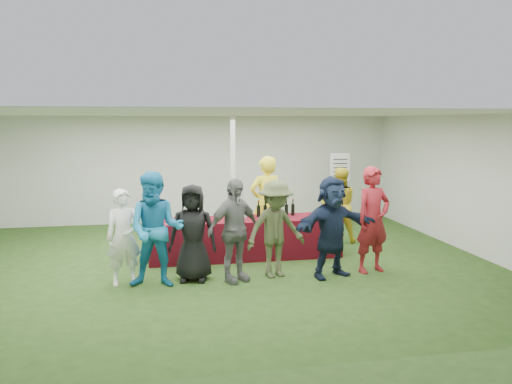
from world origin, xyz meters
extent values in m
plane|color=#284719|center=(0.00, 0.00, 0.00)|extent=(60.00, 60.00, 0.00)
plane|color=white|center=(0.00, 4.00, 1.35)|extent=(10.00, 0.00, 10.00)
plane|color=white|center=(0.00, -4.00, 1.35)|extent=(10.00, 0.00, 10.00)
plane|color=white|center=(5.00, 0.00, 1.35)|extent=(0.00, 8.00, 8.00)
plane|color=white|center=(0.00, 0.00, 2.70)|extent=(10.00, 10.00, 0.00)
cylinder|color=silver|center=(0.50, 1.20, 1.35)|extent=(0.10, 0.10, 2.70)
cube|color=#5F0B10|center=(0.61, 0.35, 0.38)|extent=(3.60, 0.80, 0.75)
cylinder|color=black|center=(0.88, 0.46, 0.86)|extent=(0.07, 0.07, 0.22)
cylinder|color=black|center=(0.88, 0.46, 1.01)|extent=(0.03, 0.03, 0.08)
cylinder|color=maroon|center=(0.88, 0.46, 1.06)|extent=(0.03, 0.03, 0.02)
cylinder|color=black|center=(1.02, 0.48, 0.86)|extent=(0.07, 0.07, 0.22)
cylinder|color=black|center=(1.02, 0.48, 1.01)|extent=(0.03, 0.03, 0.08)
cylinder|color=maroon|center=(1.02, 0.48, 1.06)|extent=(0.03, 0.03, 0.02)
cylinder|color=black|center=(1.16, 0.50, 0.86)|extent=(0.07, 0.07, 0.22)
cylinder|color=black|center=(1.16, 0.50, 1.01)|extent=(0.03, 0.03, 0.08)
cylinder|color=maroon|center=(1.16, 0.50, 1.06)|extent=(0.03, 0.03, 0.02)
cylinder|color=black|center=(1.31, 0.53, 0.86)|extent=(0.07, 0.07, 0.22)
cylinder|color=black|center=(1.31, 0.53, 1.01)|extent=(0.03, 0.03, 0.08)
cylinder|color=maroon|center=(1.31, 0.53, 1.06)|extent=(0.03, 0.03, 0.02)
cylinder|color=black|center=(1.44, 0.47, 0.86)|extent=(0.07, 0.07, 0.22)
cylinder|color=black|center=(1.44, 0.47, 1.01)|extent=(0.03, 0.03, 0.08)
cylinder|color=maroon|center=(1.44, 0.47, 1.06)|extent=(0.03, 0.03, 0.02)
cylinder|color=black|center=(1.57, 0.50, 0.86)|extent=(0.07, 0.07, 0.22)
cylinder|color=black|center=(1.57, 0.50, 1.01)|extent=(0.03, 0.03, 0.08)
cylinder|color=maroon|center=(1.57, 0.50, 1.06)|extent=(0.03, 0.03, 0.02)
cylinder|color=silver|center=(-0.85, 0.11, 0.75)|extent=(0.06, 0.06, 0.00)
cylinder|color=silver|center=(-0.85, 0.11, 0.79)|extent=(0.01, 0.01, 0.07)
cylinder|color=silver|center=(-0.85, 0.11, 0.87)|extent=(0.06, 0.06, 0.08)
cylinder|color=silver|center=(-0.47, 0.06, 0.75)|extent=(0.06, 0.06, 0.00)
cylinder|color=silver|center=(-0.47, 0.06, 0.79)|extent=(0.01, 0.01, 0.07)
cylinder|color=silver|center=(-0.47, 0.06, 0.87)|extent=(0.06, 0.06, 0.08)
cylinder|color=#43070A|center=(-0.47, 0.06, 0.84)|extent=(0.05, 0.05, 0.02)
cylinder|color=silver|center=(-0.21, 0.12, 0.75)|extent=(0.06, 0.06, 0.00)
cylinder|color=silver|center=(-0.21, 0.12, 0.79)|extent=(0.01, 0.01, 0.07)
cylinder|color=silver|center=(-0.21, 0.12, 0.87)|extent=(0.06, 0.06, 0.08)
cylinder|color=silver|center=(0.27, 0.04, 0.75)|extent=(0.06, 0.06, 0.00)
cylinder|color=silver|center=(0.27, 0.04, 0.79)|extent=(0.01, 0.01, 0.07)
cylinder|color=silver|center=(0.27, 0.04, 0.87)|extent=(0.06, 0.06, 0.08)
cylinder|color=#43070A|center=(0.27, 0.04, 0.84)|extent=(0.05, 0.05, 0.02)
cylinder|color=silver|center=(1.95, 0.10, 0.75)|extent=(0.06, 0.06, 0.00)
cylinder|color=silver|center=(1.95, 0.10, 0.79)|extent=(0.01, 0.01, 0.07)
cylinder|color=silver|center=(1.95, 0.10, 0.87)|extent=(0.06, 0.06, 0.08)
cylinder|color=silver|center=(0.32, 0.09, 0.75)|extent=(0.06, 0.06, 0.00)
cylinder|color=silver|center=(0.32, 0.09, 0.79)|extent=(0.01, 0.01, 0.07)
cylinder|color=silver|center=(0.32, 0.09, 0.87)|extent=(0.06, 0.06, 0.08)
cylinder|color=silver|center=(0.62, 0.43, 0.85)|extent=(0.07, 0.07, 0.20)
cylinder|color=silver|center=(0.62, 0.43, 0.96)|extent=(0.03, 0.03, 0.03)
cube|color=white|center=(2.23, 0.40, 0.77)|extent=(0.25, 0.18, 0.03)
cylinder|color=slate|center=(2.20, 0.13, 0.84)|extent=(0.22, 0.22, 0.18)
cylinder|color=slate|center=(3.15, 2.74, 0.55)|extent=(0.02, 0.02, 1.10)
cylinder|color=slate|center=(3.55, 2.74, 0.55)|extent=(0.02, 0.02, 1.10)
cube|color=white|center=(3.35, 2.74, 1.45)|extent=(0.50, 0.02, 0.70)
cube|color=black|center=(3.35, 2.73, 1.65)|extent=(0.36, 0.01, 0.02)
cube|color=black|center=(3.35, 2.73, 1.55)|extent=(0.36, 0.01, 0.02)
cube|color=black|center=(3.35, 2.73, 1.45)|extent=(0.36, 0.01, 0.02)
cube|color=black|center=(3.35, 2.73, 1.35)|extent=(0.36, 0.01, 0.02)
cube|color=black|center=(3.35, 2.73, 1.25)|extent=(0.36, 0.01, 0.02)
imported|color=yellow|center=(1.10, 0.81, 0.94)|extent=(0.78, 0.60, 1.89)
imported|color=gold|center=(2.77, 1.19, 0.80)|extent=(0.86, 0.72, 1.60)
imported|color=white|center=(-1.53, -0.86, 0.76)|extent=(0.63, 0.49, 1.52)
imported|color=#1C80B7|center=(-1.03, -1.05, 0.90)|extent=(0.98, 0.83, 1.81)
imported|color=black|center=(-0.45, -0.86, 0.79)|extent=(0.85, 0.64, 1.57)
imported|color=slate|center=(0.20, -1.03, 0.84)|extent=(1.06, 0.82, 1.67)
imported|color=#464E2D|center=(0.90, -0.91, 0.81)|extent=(1.16, 0.84, 1.61)
imported|color=#152038|center=(1.82, -1.08, 0.84)|extent=(1.64, 0.95, 1.69)
imported|color=maroon|center=(2.59, -0.95, 0.91)|extent=(0.75, 0.60, 1.81)
camera|label=1|loc=(-0.91, -8.76, 2.57)|focal=35.00mm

